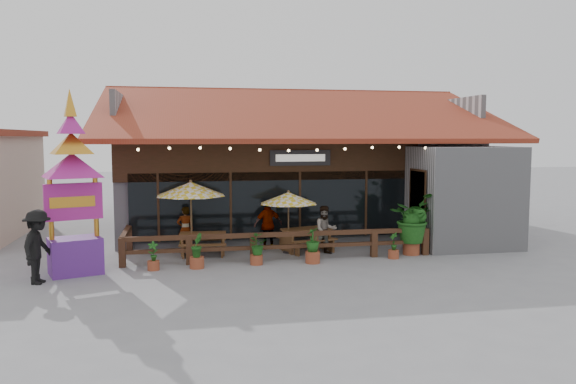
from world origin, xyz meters
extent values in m
plane|color=gray|center=(0.00, 0.00, 0.00)|extent=(100.00, 100.00, 0.00)
cube|color=#A3A3A8|center=(0.00, 7.00, 2.00)|extent=(14.00, 10.00, 4.00)
cube|color=#391E12|center=(-1.50, 1.92, 3.20)|extent=(11.00, 0.16, 1.60)
cube|color=black|center=(-1.50, 1.90, 1.50)|extent=(10.00, 0.12, 2.40)
cube|color=#E7C068|center=(-1.50, 2.10, 1.50)|extent=(9.80, 0.05, 2.20)
cube|color=#A3A3A8|center=(5.25, 0.65, 1.80)|extent=(3.50, 2.70, 3.60)
cube|color=red|center=(3.44, 0.50, 2.00)|extent=(0.06, 1.20, 1.50)
cube|color=#391E12|center=(3.43, 0.50, 2.00)|extent=(0.04, 1.34, 1.64)
cube|color=maroon|center=(0.00, 3.50, 4.90)|extent=(15.50, 7.05, 2.37)
cube|color=maroon|center=(0.00, 10.50, 4.90)|extent=(15.50, 7.05, 2.37)
cube|color=maroon|center=(0.00, 7.00, 6.02)|extent=(15.50, 0.30, 0.12)
cube|color=#A3A3A8|center=(-7.00, 7.00, 4.70)|extent=(0.20, 9.00, 1.80)
cube|color=#A3A3A8|center=(7.00, 7.00, 4.70)|extent=(0.20, 9.00, 1.80)
cube|color=black|center=(-0.50, 1.80, 3.20)|extent=(2.20, 0.10, 0.55)
cube|color=silver|center=(-0.50, 1.74, 3.20)|extent=(1.80, 0.02, 0.25)
cube|color=#391E12|center=(-5.50, 1.86, 1.50)|extent=(0.08, 0.08, 2.40)
cube|color=#391E12|center=(-3.00, 1.86, 1.50)|extent=(0.08, 0.08, 2.40)
cube|color=#391E12|center=(-0.50, 1.86, 1.50)|extent=(0.08, 0.08, 2.40)
cube|color=#391E12|center=(2.00, 1.86, 1.50)|extent=(0.08, 0.08, 2.40)
sphere|color=#E0B87B|center=(-6.00, 0.08, 3.55)|extent=(0.09, 0.09, 0.09)
sphere|color=#E0B87B|center=(-5.05, 0.08, 3.59)|extent=(0.09, 0.09, 0.09)
sphere|color=#E0B87B|center=(-4.10, 0.08, 3.60)|extent=(0.09, 0.09, 0.09)
sphere|color=#E0B87B|center=(-3.15, 0.08, 3.57)|extent=(0.09, 0.09, 0.09)
sphere|color=#E0B87B|center=(-2.20, 0.08, 3.53)|extent=(0.09, 0.09, 0.09)
sphere|color=#E0B87B|center=(-1.25, 0.08, 3.50)|extent=(0.09, 0.09, 0.09)
sphere|color=#E0B87B|center=(-0.30, 0.08, 3.51)|extent=(0.09, 0.09, 0.09)
sphere|color=#E0B87B|center=(0.65, 0.08, 3.55)|extent=(0.09, 0.09, 0.09)
sphere|color=#E0B87B|center=(1.60, 0.08, 3.59)|extent=(0.09, 0.09, 0.09)
sphere|color=#E0B87B|center=(2.55, 0.08, 3.60)|extent=(0.09, 0.09, 0.09)
sphere|color=#E0B87B|center=(3.50, 0.08, 3.57)|extent=(0.09, 0.09, 0.09)
cube|color=#472B19|center=(-6.50, -0.50, 0.45)|extent=(0.20, 0.20, 0.90)
cube|color=#472B19|center=(-4.50, -0.50, 0.45)|extent=(0.20, 0.20, 0.90)
cube|color=#472B19|center=(-2.50, -0.50, 0.45)|extent=(0.20, 0.20, 0.90)
cube|color=#472B19|center=(-0.50, -0.50, 0.45)|extent=(0.20, 0.20, 0.90)
cube|color=#472B19|center=(1.50, -0.50, 0.45)|extent=(0.20, 0.20, 0.90)
cube|color=#472B19|center=(3.30, -0.50, 0.45)|extent=(0.20, 0.20, 0.90)
cube|color=#472B19|center=(-1.60, -0.50, 0.85)|extent=(9.80, 0.16, 0.14)
cube|color=#472B19|center=(-1.60, -0.50, 0.45)|extent=(9.80, 0.12, 0.12)
cube|color=#472B19|center=(-6.50, 0.75, 0.85)|extent=(0.16, 2.50, 0.14)
cube|color=#472B19|center=(-6.50, 1.90, 0.45)|extent=(0.20, 0.20, 0.90)
cylinder|color=brown|center=(-4.40, 0.96, 1.19)|extent=(0.06, 0.06, 2.38)
cone|color=yellow|center=(-4.40, 0.96, 2.23)|extent=(3.13, 3.13, 0.47)
sphere|color=brown|center=(-4.40, 0.96, 2.48)|extent=(0.10, 0.10, 0.10)
cylinder|color=black|center=(-4.40, 0.96, 0.03)|extent=(0.46, 0.46, 0.06)
cylinder|color=brown|center=(-1.14, 0.67, 1.01)|extent=(0.05, 0.05, 2.02)
cone|color=yellow|center=(-1.14, 0.67, 1.88)|extent=(2.43, 2.43, 0.39)
sphere|color=brown|center=(-1.14, 0.67, 2.10)|extent=(0.09, 0.09, 0.09)
cylinder|color=black|center=(-1.14, 0.67, 0.03)|extent=(0.39, 0.39, 0.05)
cube|color=brown|center=(-4.02, 0.89, 0.71)|extent=(1.59, 0.83, 0.06)
cube|color=brown|center=(-4.69, 0.94, 0.36)|extent=(0.12, 0.68, 0.71)
cube|color=brown|center=(-3.35, 0.85, 0.36)|extent=(0.12, 0.68, 0.71)
cube|color=brown|center=(-4.06, 0.37, 0.42)|extent=(1.56, 0.38, 0.05)
cube|color=brown|center=(-3.98, 1.42, 0.42)|extent=(1.56, 0.38, 0.05)
cube|color=brown|center=(-0.47, 0.85, 0.77)|extent=(1.82, 1.22, 0.06)
cube|color=brown|center=(-1.17, 0.64, 0.38)|extent=(0.29, 0.72, 0.77)
cube|color=brown|center=(0.22, 1.06, 0.38)|extent=(0.29, 0.72, 0.77)
cube|color=brown|center=(-0.31, 0.30, 0.46)|extent=(1.68, 0.76, 0.05)
cube|color=brown|center=(-0.64, 1.40, 0.46)|extent=(1.68, 0.76, 0.05)
cube|color=#5A2383|center=(-7.74, -1.10, 0.53)|extent=(1.67, 1.46, 1.05)
cube|color=#AC1F85|center=(-7.74, -1.10, 2.10)|extent=(1.56, 0.73, 1.05)
cube|color=orange|center=(-7.74, -1.22, 2.10)|extent=(1.16, 0.43, 0.31)
cylinder|color=orange|center=(-8.35, -1.10, 1.93)|extent=(0.14, 0.14, 1.75)
cylinder|color=orange|center=(-7.12, -1.10, 1.93)|extent=(0.14, 0.14, 1.75)
pyramid|color=#AC1F85|center=(-7.74, -1.10, 3.50)|extent=(2.68, 2.68, 0.70)
pyramid|color=orange|center=(-7.74, -1.10, 4.07)|extent=(1.90, 1.90, 0.61)
pyramid|color=#AC1F85|center=(-7.74, -1.10, 4.64)|extent=(1.23, 1.23, 0.61)
pyramid|color=orange|center=(-7.74, -1.10, 5.29)|extent=(0.56, 0.56, 0.79)
cylinder|color=brown|center=(2.87, -0.37, 0.21)|extent=(0.56, 0.56, 0.41)
imported|color=#205B1A|center=(2.87, -0.37, 1.25)|extent=(2.00, 2.00, 1.68)
sphere|color=#205B1A|center=(3.01, -0.46, 0.94)|extent=(0.56, 0.56, 0.56)
sphere|color=#205B1A|center=(2.75, -0.24, 1.12)|extent=(0.49, 0.49, 0.49)
imported|color=#391E12|center=(-4.60, 1.44, 0.79)|extent=(0.63, 0.47, 1.59)
imported|color=#391E12|center=(0.03, 0.21, 0.82)|extent=(0.86, 0.70, 1.64)
imported|color=#391E12|center=(-1.73, 1.42, 0.88)|extent=(1.10, 0.63, 1.76)
imported|color=black|center=(-8.51, -2.07, 1.00)|extent=(0.98, 1.41, 2.01)
cylinder|color=brown|center=(-5.56, -1.07, 0.14)|extent=(0.35, 0.35, 0.28)
imported|color=#205B1A|center=(-5.56, -1.07, 0.57)|extent=(0.32, 0.23, 0.58)
cylinder|color=brown|center=(-4.28, -1.06, 0.17)|extent=(0.43, 0.43, 0.35)
imported|color=#205B1A|center=(-4.28, -1.06, 0.70)|extent=(0.39, 0.45, 0.71)
cylinder|color=brown|center=(-2.45, -0.91, 0.15)|extent=(0.39, 0.39, 0.31)
imported|color=#205B1A|center=(-2.45, -0.91, 0.63)|extent=(0.75, 0.76, 0.64)
cylinder|color=brown|center=(-0.69, -1.02, 0.18)|extent=(0.46, 0.46, 0.37)
imported|color=#205B1A|center=(-0.69, -1.02, 0.74)|extent=(0.59, 0.59, 0.76)
cylinder|color=brown|center=(2.05, -0.86, 0.14)|extent=(0.35, 0.35, 0.28)
imported|color=#205B1A|center=(2.05, -0.86, 0.57)|extent=(0.27, 0.34, 0.58)
camera|label=1|loc=(-4.68, -17.86, 3.91)|focal=35.00mm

